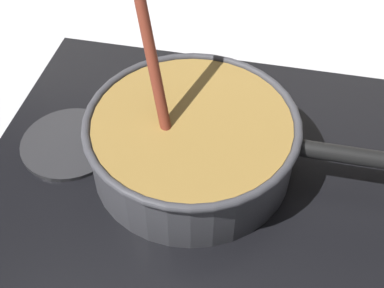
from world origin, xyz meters
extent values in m
cube|color=black|center=(0.04, 0.24, 0.01)|extent=(0.56, 0.48, 0.01)
torus|color=#592D0C|center=(0.04, 0.24, 0.02)|extent=(0.20, 0.20, 0.01)
cylinder|color=#262628|center=(-0.14, 0.24, 0.01)|extent=(0.14, 0.14, 0.01)
cylinder|color=#38383D|center=(0.04, 0.24, 0.05)|extent=(0.27, 0.27, 0.08)
cylinder|color=olive|center=(0.04, 0.24, 0.06)|extent=(0.25, 0.25, 0.08)
torus|color=#38383D|center=(0.04, 0.24, 0.09)|extent=(0.28, 0.28, 0.01)
cylinder|color=black|center=(0.24, 0.24, 0.08)|extent=(0.13, 0.02, 0.02)
cylinder|color=#E5CC7A|center=(-0.04, 0.28, 0.08)|extent=(0.03, 0.03, 0.01)
cylinder|color=#E5CC7A|center=(0.12, 0.25, 0.08)|extent=(0.03, 0.03, 0.01)
cylinder|color=#E5CC7A|center=(0.05, 0.18, 0.08)|extent=(0.03, 0.03, 0.01)
cylinder|color=#EDD88C|center=(0.08, 0.16, 0.08)|extent=(0.03, 0.03, 0.01)
cylinder|color=#E5CC7A|center=(0.06, 0.26, 0.08)|extent=(0.03, 0.03, 0.01)
cylinder|color=beige|center=(0.02, 0.15, 0.08)|extent=(0.03, 0.03, 0.01)
cylinder|color=beige|center=(0.02, 0.22, 0.08)|extent=(0.03, 0.03, 0.01)
cylinder|color=#EDD88C|center=(-0.02, 0.21, 0.08)|extent=(0.03, 0.03, 0.01)
cylinder|color=maroon|center=(-0.02, 0.26, 0.18)|extent=(0.07, 0.10, 0.21)
cube|color=brown|center=(0.01, 0.22, 0.08)|extent=(0.05, 0.05, 0.01)
camera|label=1|loc=(0.13, -0.21, 0.55)|focal=48.44mm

